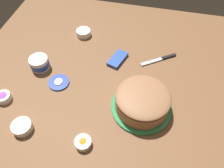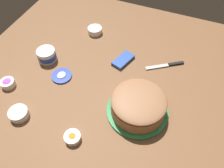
# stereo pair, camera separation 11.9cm
# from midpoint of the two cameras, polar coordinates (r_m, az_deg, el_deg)

# --- Properties ---
(ground_plane) EXTENTS (1.54, 1.54, 0.00)m
(ground_plane) POSITION_cam_midpoint_polar(r_m,az_deg,el_deg) (1.27, -6.36, 1.30)
(ground_plane) COLOR brown
(frosted_cake) EXTENTS (0.31, 0.31, 0.12)m
(frosted_cake) POSITION_cam_midpoint_polar(r_m,az_deg,el_deg) (1.10, 4.76, -4.73)
(frosted_cake) COLOR #339351
(frosted_cake) RESTS_ON ground_plane
(frosting_tub) EXTENTS (0.11, 0.11, 0.07)m
(frosting_tub) POSITION_cam_midpoint_polar(r_m,az_deg,el_deg) (1.37, -20.52, 4.92)
(frosting_tub) COLOR white
(frosting_tub) RESTS_ON ground_plane
(frosting_tub_lid) EXTENTS (0.12, 0.12, 0.02)m
(frosting_tub_lid) POSITION_cam_midpoint_polar(r_m,az_deg,el_deg) (1.29, -16.10, 0.26)
(frosting_tub_lid) COLOR #233DAD
(frosting_tub_lid) RESTS_ON ground_plane
(spreading_knife) EXTENTS (0.15, 0.21, 0.01)m
(spreading_knife) POSITION_cam_midpoint_polar(r_m,az_deg,el_deg) (1.38, 10.21, 6.28)
(spreading_knife) COLOR silver
(spreading_knife) RESTS_ON ground_plane
(sprinkle_bowl_blue) EXTENTS (0.10, 0.10, 0.04)m
(sprinkle_bowl_blue) POSITION_cam_midpoint_polar(r_m,az_deg,el_deg) (1.17, -24.87, -10.13)
(sprinkle_bowl_blue) COLOR white
(sprinkle_bowl_blue) RESTS_ON ground_plane
(sprinkle_bowl_orange) EXTENTS (0.08, 0.08, 0.04)m
(sprinkle_bowl_orange) POSITION_cam_midpoint_polar(r_m,az_deg,el_deg) (1.06, -10.76, -14.77)
(sprinkle_bowl_orange) COLOR white
(sprinkle_bowl_orange) RESTS_ON ground_plane
(sprinkle_bowl_pink) EXTENTS (0.09, 0.09, 0.04)m
(sprinkle_bowl_pink) POSITION_cam_midpoint_polar(r_m,az_deg,el_deg) (1.53, -9.58, 12.73)
(sprinkle_bowl_pink) COLOR white
(sprinkle_bowl_pink) RESTS_ON ground_plane
(sprinkle_bowl_rainbow) EXTENTS (0.08, 0.08, 0.04)m
(sprinkle_bowl_rainbow) POSITION_cam_midpoint_polar(r_m,az_deg,el_deg) (1.32, -28.46, -3.12)
(sprinkle_bowl_rainbow) COLOR white
(sprinkle_bowl_rainbow) RESTS_ON ground_plane
(candy_box_lower) EXTENTS (0.16, 0.11, 0.02)m
(candy_box_lower) POSITION_cam_midpoint_polar(r_m,az_deg,el_deg) (1.35, -1.09, 6.25)
(candy_box_lower) COLOR #2D51B2
(candy_box_lower) RESTS_ON ground_plane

